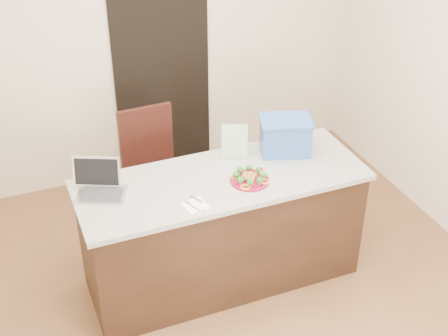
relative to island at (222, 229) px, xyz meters
name	(u,v)px	position (x,y,z in m)	size (l,w,h in m)	color
ground	(235,297)	(0.00, -0.25, -0.46)	(4.00, 4.00, 0.00)	brown
room_shell	(237,103)	(0.00, -0.25, 1.16)	(4.00, 4.00, 4.00)	white
doorway	(162,73)	(0.10, 1.73, 0.54)	(0.90, 0.02, 2.00)	black
island	(222,229)	(0.00, 0.00, 0.00)	(2.06, 0.76, 0.92)	black
plate	(250,180)	(0.16, -0.11, 0.47)	(0.27, 0.27, 0.02)	maroon
meatballs	(249,177)	(0.16, -0.11, 0.49)	(0.11, 0.11, 0.04)	olive
broccoli	(250,175)	(0.16, -0.11, 0.51)	(0.22, 0.22, 0.04)	#164913
pepper_rings	(250,179)	(0.16, -0.11, 0.48)	(0.23, 0.23, 0.01)	yellow
napkin	(195,205)	(-0.29, -0.25, 0.46)	(0.15, 0.15, 0.01)	white
fork	(192,205)	(-0.31, -0.24, 0.47)	(0.06, 0.14, 0.00)	silver
knife	(200,205)	(-0.26, -0.26, 0.47)	(0.06, 0.21, 0.01)	white
yogurt_bottle	(262,174)	(0.26, -0.10, 0.49)	(0.03, 0.03, 0.07)	white
laptop	(99,184)	(-0.83, 0.15, 0.52)	(0.39, 0.38, 0.23)	silver
leaflet	(235,141)	(0.19, 0.22, 0.59)	(0.19, 0.00, 0.27)	silver
blue_box	(285,135)	(0.57, 0.16, 0.59)	(0.44, 0.37, 0.27)	#295197
chair	(151,161)	(-0.27, 0.93, 0.13)	(0.47, 0.47, 1.04)	#351410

